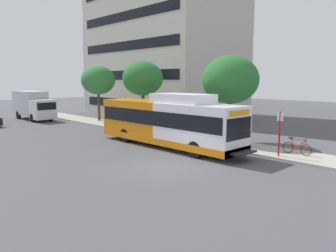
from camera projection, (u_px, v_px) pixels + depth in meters
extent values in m
plane|color=#4C4C51|center=(87.00, 145.00, 22.99)|extent=(120.00, 120.00, 0.00)
cube|color=#A8A399|center=(178.00, 136.00, 26.35)|extent=(3.00, 56.00, 0.14)
cube|color=white|center=(199.00, 126.00, 20.21)|extent=(2.54, 5.80, 2.73)
cube|color=orange|center=(140.00, 119.00, 24.36)|extent=(2.54, 5.80, 2.73)
cube|color=orange|center=(167.00, 139.00, 22.44)|extent=(2.57, 11.60, 0.44)
cube|color=black|center=(167.00, 117.00, 22.23)|extent=(2.58, 11.25, 0.96)
cube|color=black|center=(238.00, 129.00, 18.15)|extent=(2.34, 0.10, 1.24)
cube|color=orange|center=(239.00, 113.00, 18.02)|extent=(1.91, 0.08, 0.32)
cube|color=white|center=(182.00, 98.00, 21.02)|extent=(2.16, 4.06, 0.60)
cube|color=black|center=(244.00, 153.00, 18.05)|extent=(1.78, 0.60, 0.10)
cylinder|color=black|center=(195.00, 150.00, 19.10)|extent=(0.30, 1.00, 1.00)
cylinder|color=black|center=(219.00, 144.00, 20.65)|extent=(0.30, 1.00, 1.00)
cylinder|color=black|center=(126.00, 136.00, 23.95)|extent=(0.30, 1.00, 1.00)
cylinder|color=black|center=(149.00, 132.00, 25.50)|extent=(0.30, 1.00, 1.00)
cylinder|color=red|center=(279.00, 134.00, 18.85)|extent=(0.10, 0.10, 2.60)
cube|color=white|center=(280.00, 117.00, 18.70)|extent=(0.04, 0.36, 0.48)
torus|color=black|center=(306.00, 150.00, 19.08)|extent=(0.04, 0.66, 0.66)
torus|color=black|center=(288.00, 147.00, 19.87)|extent=(0.04, 0.66, 0.66)
cylinder|color=#B2191E|center=(300.00, 145.00, 19.29)|extent=(0.05, 0.64, 0.64)
cylinder|color=#B2191E|center=(293.00, 144.00, 19.61)|extent=(0.05, 0.34, 0.62)
cylinder|color=#B2191E|center=(298.00, 139.00, 19.36)|extent=(0.05, 0.90, 0.05)
cylinder|color=#B2191E|center=(292.00, 148.00, 19.71)|extent=(0.05, 0.45, 0.08)
cylinder|color=#B2191E|center=(306.00, 144.00, 19.05)|extent=(0.05, 0.10, 0.67)
cylinder|color=black|center=(306.00, 139.00, 19.02)|extent=(0.52, 0.03, 0.03)
cube|color=black|center=(291.00, 138.00, 19.67)|extent=(0.12, 0.24, 0.06)
cylinder|color=#4C3823|center=(229.00, 121.00, 23.88)|extent=(0.28, 0.28, 2.89)
ellipsoid|color=#286B2D|center=(230.00, 80.00, 23.47)|extent=(4.06, 4.06, 3.45)
cylinder|color=#4C3823|center=(143.00, 111.00, 30.16)|extent=(0.28, 0.28, 3.16)
ellipsoid|color=#286B2D|center=(143.00, 78.00, 29.75)|extent=(3.68, 3.68, 3.13)
cylinder|color=#4C3823|center=(99.00, 107.00, 35.72)|extent=(0.28, 0.28, 3.02)
ellipsoid|color=#337A38|center=(98.00, 80.00, 35.32)|extent=(3.65, 3.65, 3.10)
cube|color=silver|center=(43.00, 109.00, 35.78)|extent=(2.30, 2.00, 2.10)
cube|color=#B2B7BC|center=(30.00, 103.00, 38.20)|extent=(2.30, 5.00, 2.70)
cube|color=black|center=(47.00, 106.00, 35.03)|extent=(2.07, 0.08, 0.80)
cylinder|color=black|center=(32.00, 118.00, 35.51)|extent=(0.26, 0.92, 0.92)
cylinder|color=black|center=(51.00, 116.00, 36.92)|extent=(0.26, 0.92, 0.92)
cylinder|color=black|center=(19.00, 115.00, 38.46)|extent=(0.26, 0.92, 0.92)
cylinder|color=black|center=(36.00, 114.00, 39.88)|extent=(0.26, 0.92, 0.92)
cube|color=black|center=(164.00, 101.00, 43.74)|extent=(12.19, 17.57, 1.10)
cube|color=black|center=(164.00, 76.00, 43.27)|extent=(12.19, 17.57, 1.10)
cube|color=black|center=(164.00, 49.00, 42.79)|extent=(12.19, 17.57, 1.10)
cube|color=black|center=(164.00, 22.00, 42.32)|extent=(12.19, 17.57, 1.10)
cylinder|color=#B7B7BC|center=(87.00, 88.00, 54.06)|extent=(1.10, 1.10, 6.50)
cylinder|color=#B7B7BC|center=(86.00, 48.00, 53.16)|extent=(0.91, 0.91, 6.50)
cylinder|color=#B7B7BC|center=(85.00, 6.00, 52.26)|extent=(0.72, 0.72, 6.50)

